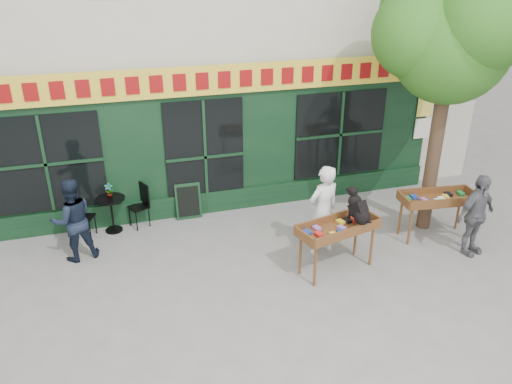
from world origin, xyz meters
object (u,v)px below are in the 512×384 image
Objects in this scene: book_cart_center at (338,230)px; man_right at (476,215)px; woman at (323,210)px; bistro_table at (111,208)px; man_left at (73,220)px; book_cart_right at (438,201)px; dog at (359,205)px.

book_cart_center is 2.77m from man_right.
woman is (0.00, 0.65, 0.08)m from book_cart_center.
book_cart_center is 2.11× the size of bistro_table.
woman is 4.69m from man_left.
man_left is (-4.55, 1.82, -0.00)m from book_cart_center.
book_cart_center is at bearing 76.27° from woman.
book_cart_center is 2.51m from book_cart_right.
man_right is (0.30, -0.75, -0.00)m from book_cart_right.
dog is 0.79× the size of bistro_table.
dog reaches higher than book_cart_right.
dog is at bearing -21.86° from book_cart_center.
woman is at bearing -175.88° from book_cart_right.
man_right reaches higher than dog.
woman is 2.46m from book_cart_right.
book_cart_right is at bearing -19.21° from bistro_table.
dog is 5.08m from bistro_table.
book_cart_center is 0.59m from dog.
bistro_table is (-3.85, 2.07, -0.36)m from woman.
book_cart_center reaches higher than bistro_table.
book_cart_center is 1.02× the size of book_cart_right.
dog is 0.37× the size of man_left.
man_left is at bearing 145.40° from dog.
dog is 5.26m from man_left.
bistro_table is (-6.60, 2.95, -0.27)m from man_right.
bistro_table is at bearing 143.07° from man_right.
book_cart_center is at bearing -35.23° from bistro_table.
woman is at bearing 76.27° from book_cart_center.
woman is 1.10× the size of man_right.
man_left reaches higher than dog.
woman is 1.10× the size of man_left.
dog is 0.87m from woman.
book_cart_right is at bearing 98.91° from man_right.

